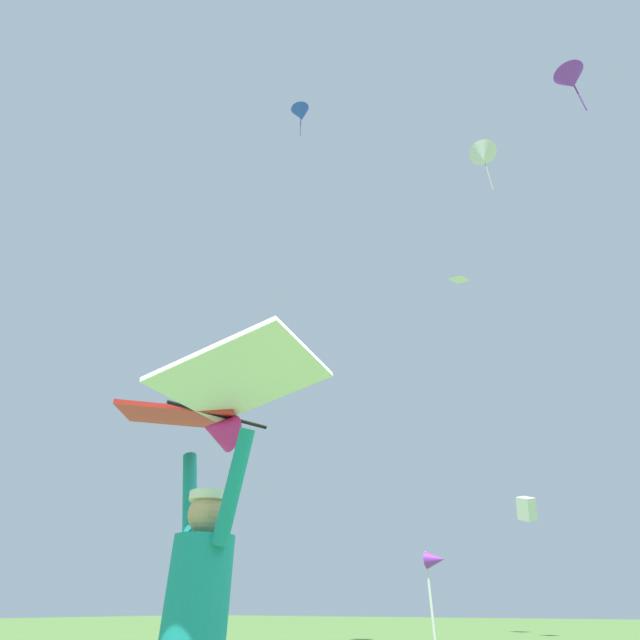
% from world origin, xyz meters
% --- Properties ---
extents(kite_flyer_person, '(0.80, 0.43, 1.92)m').
position_xyz_m(kite_flyer_person, '(-0.34, -0.23, 0.94)').
color(kite_flyer_person, '#424751').
rests_on(kite_flyer_person, ground).
extents(held_stunt_kite, '(1.86, 1.23, 0.41)m').
position_xyz_m(held_stunt_kite, '(-0.36, -0.31, 2.14)').
color(held_stunt_kite, black).
extents(distant_kite_white_mid_right, '(0.97, 1.04, 1.18)m').
position_xyz_m(distant_kite_white_mid_right, '(-2.12, 21.31, 4.80)').
color(distant_kite_white_mid_right, white).
extents(distant_kite_purple_mid_left, '(1.25, 1.29, 2.25)m').
position_xyz_m(distant_kite_purple_mid_left, '(4.37, 10.26, 16.92)').
color(distant_kite_purple_mid_left, purple).
extents(distant_kite_white_overhead_distant, '(1.17, 1.19, 0.42)m').
position_xyz_m(distant_kite_white_overhead_distant, '(-2.63, 19.41, 16.77)').
color(distant_kite_white_overhead_distant, white).
extents(distant_kite_white_high_left, '(0.90, 1.05, 2.06)m').
position_xyz_m(distant_kite_white_high_left, '(1.03, 8.74, 13.37)').
color(distant_kite_white_high_left, white).
extents(distant_kite_blue_far_center, '(1.14, 1.26, 2.00)m').
position_xyz_m(distant_kite_blue_far_center, '(-5.85, 8.09, 20.34)').
color(distant_kite_blue_far_center, blue).
extents(marker_flag, '(0.30, 0.24, 1.76)m').
position_xyz_m(marker_flag, '(-0.95, 5.19, 1.53)').
color(marker_flag, silver).
rests_on(marker_flag, ground).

